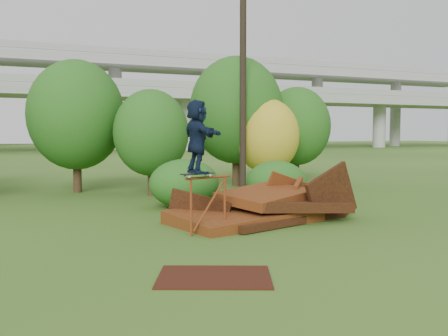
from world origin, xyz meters
name	(u,v)px	position (x,y,z in m)	size (l,w,h in m)	color
ground	(290,241)	(0.00, 0.00, 0.00)	(240.00, 240.00, 0.00)	#2D5116
scrap_pile	(262,209)	(0.64, 2.60, 0.35)	(5.86, 3.28, 2.05)	#3F1C0B
grind_rail	(208,196)	(-1.42, 1.56, 0.95)	(1.32, 0.41, 1.44)	maroon
skateboard	(197,174)	(-1.73, 1.47, 1.52)	(0.90, 0.45, 0.09)	black
skater	(197,136)	(-1.73, 1.47, 2.43)	(1.66, 0.53, 1.79)	#0F1A33
flat_plate	(214,277)	(-2.72, -2.02, 0.01)	(1.95, 1.39, 0.03)	#34150B
tree_1	(76,115)	(-3.30, 11.88, 3.27)	(4.01, 4.01, 5.58)	black
tree_2	(151,133)	(-0.68, 9.66, 2.52)	(3.03, 3.03, 4.27)	black
tree_3	(236,110)	(4.02, 11.71, 3.59)	(4.42, 4.42, 6.14)	black
tree_4	(267,136)	(4.87, 10.21, 2.38)	(2.96, 2.96, 4.09)	black
tree_5	(297,126)	(7.48, 11.91, 2.85)	(3.45, 3.45, 4.84)	black
shrub_left	(184,183)	(-0.55, 5.95, 0.82)	(2.37, 2.19, 1.64)	#194F15
shrub_right	(276,183)	(2.66, 5.37, 0.77)	(2.18, 2.00, 1.55)	#194F15
utility_pole	(243,71)	(3.28, 9.41, 5.14)	(1.40, 0.28, 10.13)	black
freeway_overpass	(54,76)	(0.00, 62.92, 10.32)	(160.00, 15.00, 13.70)	gray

